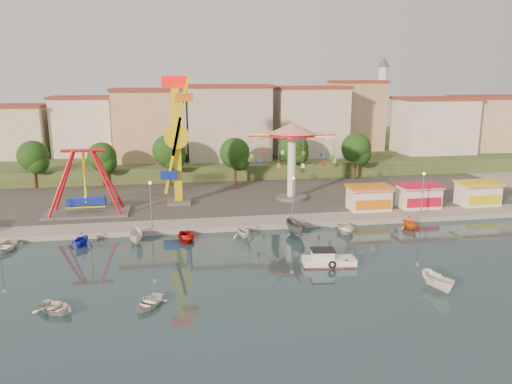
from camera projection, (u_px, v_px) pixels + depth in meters
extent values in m
plane|color=#142F39|center=(239.00, 272.00, 44.18)|extent=(200.00, 200.00, 0.00)
cube|color=#9E998E|center=(199.00, 159.00, 103.71)|extent=(200.00, 100.00, 0.60)
cube|color=#4C4944|center=(212.00, 192.00, 72.88)|extent=(90.00, 28.00, 0.01)
cube|color=#384C26|center=(198.00, 150.00, 108.25)|extent=(200.00, 60.00, 3.00)
cube|color=#59595E|center=(88.00, 213.00, 60.92)|extent=(10.00, 5.00, 0.30)
cube|color=#12239D|center=(87.00, 201.00, 60.60)|extent=(4.50, 1.40, 1.00)
cylinder|color=red|center=(83.00, 151.00, 59.22)|extent=(5.00, 0.40, 0.40)
cube|color=#59595E|center=(179.00, 202.00, 65.84)|extent=(3.00, 3.00, 0.50)
cube|color=yellow|center=(177.00, 147.00, 64.23)|extent=(1.00, 1.00, 15.00)
cube|color=red|center=(175.00, 81.00, 62.38)|extent=(3.20, 0.50, 1.40)
cylinder|color=yellow|center=(177.00, 136.00, 63.13)|extent=(3.20, 0.50, 3.20)
cube|color=yellow|center=(180.00, 117.00, 62.48)|extent=(2.54, 0.35, 9.83)
cube|color=orange|center=(184.00, 97.00, 62.03)|extent=(2.20, 1.20, 1.00)
cylinder|color=#59595E|center=(291.00, 197.00, 68.52)|extent=(4.40, 4.40, 0.40)
cylinder|color=white|center=(292.00, 167.00, 67.56)|extent=(1.10, 1.10, 9.00)
cylinder|color=red|center=(292.00, 135.00, 66.61)|extent=(6.00, 6.00, 0.50)
cone|color=red|center=(292.00, 128.00, 66.41)|extent=(6.40, 6.40, 1.40)
cube|color=white|center=(369.00, 199.00, 62.63)|extent=(5.00, 3.00, 2.80)
cube|color=orange|center=(369.00, 187.00, 62.29)|extent=(5.40, 3.40, 0.25)
cube|color=red|center=(375.00, 192.00, 60.73)|extent=(5.00, 0.77, 0.43)
cube|color=white|center=(419.00, 197.00, 63.72)|extent=(5.00, 3.00, 2.80)
cube|color=#BA0E2C|center=(419.00, 185.00, 63.38)|extent=(5.40, 3.40, 0.25)
cube|color=red|center=(426.00, 190.00, 61.82)|extent=(5.00, 0.77, 0.43)
cube|color=white|center=(478.00, 194.00, 65.07)|extent=(5.00, 3.00, 2.80)
cube|color=#D6C612|center=(479.00, 183.00, 64.72)|extent=(5.40, 3.40, 0.25)
cube|color=red|center=(487.00, 188.00, 63.17)|extent=(5.00, 0.77, 0.43)
cylinder|color=#59595E|center=(151.00, 206.00, 54.69)|extent=(0.14, 0.14, 5.00)
cylinder|color=#59595E|center=(293.00, 200.00, 57.29)|extent=(0.14, 0.14, 5.00)
cylinder|color=#59595E|center=(422.00, 195.00, 59.89)|extent=(0.14, 0.14, 5.00)
cylinder|color=#382314|center=(35.00, 176.00, 74.96)|extent=(0.44, 0.44, 3.60)
sphere|color=black|center=(33.00, 156.00, 74.27)|extent=(4.60, 4.60, 4.60)
cylinder|color=#382314|center=(103.00, 176.00, 75.90)|extent=(0.44, 0.44, 3.40)
sphere|color=black|center=(102.00, 157.00, 75.25)|extent=(4.35, 4.35, 4.35)
cylinder|color=#382314|center=(170.00, 172.00, 77.05)|extent=(0.44, 0.44, 3.92)
sphere|color=black|center=(169.00, 151.00, 76.30)|extent=(5.02, 5.02, 5.02)
cylinder|color=#382314|center=(235.00, 173.00, 77.32)|extent=(0.44, 0.44, 3.66)
sphere|color=black|center=(235.00, 153.00, 76.62)|extent=(4.68, 4.68, 4.68)
cylinder|color=#382314|center=(293.00, 167.00, 81.81)|extent=(0.44, 0.44, 3.80)
sphere|color=black|center=(293.00, 148.00, 81.08)|extent=(4.86, 4.86, 4.86)
cylinder|color=#382314|center=(355.00, 168.00, 81.69)|extent=(0.44, 0.44, 3.77)
sphere|color=black|center=(356.00, 148.00, 80.96)|extent=(4.83, 4.83, 4.83)
cube|color=silver|center=(81.00, 133.00, 88.48)|extent=(12.33, 9.01, 8.63)
cube|color=tan|center=(156.00, 124.00, 90.88)|extent=(11.95, 9.28, 11.23)
cube|color=beige|center=(234.00, 130.00, 90.31)|extent=(12.59, 10.50, 9.20)
cube|color=beige|center=(301.00, 127.00, 95.76)|extent=(10.75, 9.23, 9.24)
cube|color=tan|center=(370.00, 122.00, 95.91)|extent=(12.77, 10.96, 11.21)
cube|color=silver|center=(432.00, 119.00, 96.20)|extent=(8.23, 8.98, 12.36)
cube|color=beige|center=(472.00, 125.00, 103.27)|extent=(11.59, 10.93, 8.76)
cylinder|color=silver|center=(381.00, 108.00, 99.49)|extent=(1.80, 1.80, 16.00)
cylinder|color=#59595E|center=(383.00, 82.00, 98.38)|extent=(2.80, 2.80, 0.30)
cone|color=#59595E|center=(384.00, 61.00, 97.49)|extent=(2.20, 2.20, 2.00)
cube|color=white|center=(329.00, 262.00, 45.73)|extent=(4.98, 2.34, 0.87)
cube|color=red|center=(329.00, 265.00, 45.78)|extent=(4.98, 2.34, 0.15)
cube|color=white|center=(323.00, 255.00, 45.57)|extent=(2.07, 1.64, 0.87)
cube|color=black|center=(323.00, 250.00, 45.46)|extent=(2.28, 1.86, 0.12)
torus|color=black|center=(332.00, 265.00, 44.77)|extent=(0.75, 0.27, 0.73)
torus|color=black|center=(346.00, 264.00, 45.04)|extent=(0.75, 0.27, 0.73)
imported|color=silver|center=(56.00, 308.00, 36.59)|extent=(4.08, 3.98, 0.69)
imported|color=silver|center=(149.00, 302.00, 37.49)|extent=(3.47, 3.85, 0.66)
imported|color=white|center=(438.00, 282.00, 40.34)|extent=(1.94, 3.74, 1.38)
imported|color=silver|center=(6.00, 246.00, 49.90)|extent=(2.68, 3.66, 0.74)
imported|color=#1623C7|center=(81.00, 239.00, 51.00)|extent=(3.10, 3.36, 1.47)
imported|color=silver|center=(136.00, 237.00, 51.90)|extent=(1.67, 3.70, 1.39)
imported|color=#B60F0E|center=(186.00, 237.00, 52.80)|extent=(2.90, 3.94, 0.79)
imported|color=silver|center=(243.00, 231.00, 53.72)|extent=(2.99, 3.28, 1.47)
imported|color=#55565A|center=(296.00, 228.00, 54.66)|extent=(1.98, 4.18, 1.56)
imported|color=white|center=(345.00, 228.00, 55.67)|extent=(3.44, 4.34, 0.81)
imported|color=orange|center=(410.00, 222.00, 56.84)|extent=(2.80, 3.13, 1.48)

